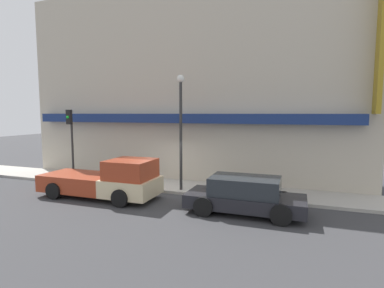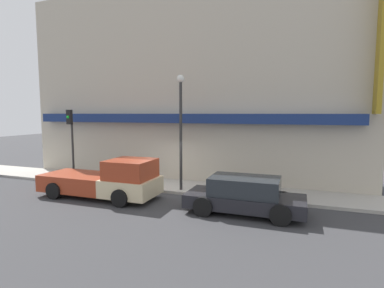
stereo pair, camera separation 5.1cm
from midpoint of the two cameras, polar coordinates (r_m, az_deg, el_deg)
name	(u,v)px [view 1 (the left image)]	position (r m, az deg, el deg)	size (l,w,h in m)	color
ground_plane	(160,193)	(14.83, -6.20, -9.23)	(80.00, 80.00, 0.00)	#38383A
sidewalk	(170,186)	(15.90, -4.24, -7.92)	(36.00, 2.48, 0.14)	#ADA89E
building	(188,86)	(18.03, -0.77, 10.94)	(19.80, 3.80, 10.92)	#BCB29E
pickup_truck	(107,180)	(14.28, -16.02, -6.70)	(5.59, 2.20, 1.83)	beige
parked_car	(245,195)	(11.88, 9.91, -9.61)	(4.51, 2.02, 1.42)	black
fire_hydrant	(158,180)	(15.60, -6.50, -6.83)	(0.17, 0.17, 0.59)	yellow
street_lamp	(181,119)	(14.33, -2.26, 4.82)	(0.36, 0.36, 5.52)	#2D2D2D
traffic_light	(71,132)	(17.95, -22.16, 2.12)	(0.28, 0.42, 3.91)	#2D2D2D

